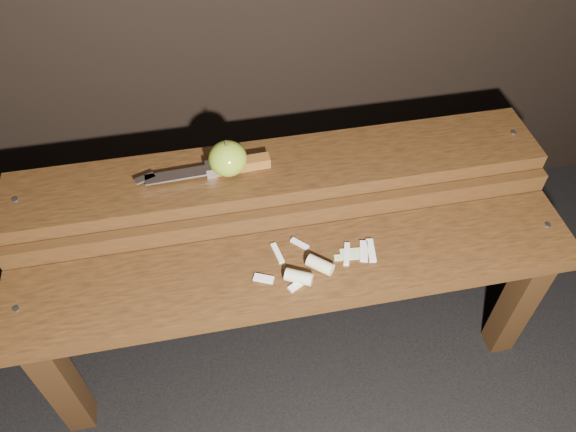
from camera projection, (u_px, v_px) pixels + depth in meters
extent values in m
plane|color=black|center=(292.00, 343.00, 1.51)|extent=(60.00, 60.00, 0.00)
cube|color=black|center=(61.00, 383.00, 1.23)|extent=(0.06, 0.06, 0.38)
cube|color=black|center=(517.00, 303.00, 1.37)|extent=(0.06, 0.06, 0.38)
cube|color=#3A210E|center=(298.00, 270.00, 1.18)|extent=(1.20, 0.20, 0.04)
cylinder|color=slate|center=(16.00, 309.00, 1.09)|extent=(0.01, 0.01, 0.00)
cylinder|color=slate|center=(548.00, 225.00, 1.23)|extent=(0.01, 0.01, 0.00)
cube|color=black|center=(65.00, 264.00, 1.40)|extent=(0.06, 0.06, 0.46)
cube|color=black|center=(472.00, 203.00, 1.53)|extent=(0.06, 0.06, 0.46)
cube|color=#3A210E|center=(288.00, 217.00, 1.22)|extent=(1.20, 0.02, 0.05)
cube|color=#3A210E|center=(279.00, 171.00, 1.26)|extent=(1.20, 0.18, 0.04)
cylinder|color=slate|center=(15.00, 200.00, 1.17)|extent=(0.01, 0.01, 0.00)
cylinder|color=slate|center=(513.00, 133.00, 1.31)|extent=(0.01, 0.01, 0.00)
ellipsoid|color=olive|center=(228.00, 159.00, 1.20)|extent=(0.08, 0.08, 0.07)
cylinder|color=#382314|center=(226.00, 143.00, 1.17)|extent=(0.01, 0.01, 0.01)
cube|color=brown|center=(243.00, 164.00, 1.23)|extent=(0.12, 0.03, 0.02)
cube|color=silver|center=(211.00, 170.00, 1.22)|extent=(0.02, 0.03, 0.03)
cube|color=silver|center=(176.00, 175.00, 1.20)|extent=(0.13, 0.04, 0.00)
cube|color=silver|center=(145.00, 178.00, 1.20)|extent=(0.05, 0.03, 0.00)
cube|color=beige|center=(298.00, 284.00, 1.12)|extent=(0.05, 0.03, 0.01)
cube|color=beige|center=(347.00, 254.00, 1.17)|extent=(0.03, 0.06, 0.01)
cube|color=beige|center=(371.00, 250.00, 1.18)|extent=(0.02, 0.06, 0.01)
cube|color=beige|center=(364.00, 251.00, 1.18)|extent=(0.03, 0.06, 0.01)
cube|color=beige|center=(277.00, 253.00, 1.18)|extent=(0.02, 0.05, 0.01)
cube|color=beige|center=(264.00, 279.00, 1.13)|extent=(0.04, 0.03, 0.01)
cube|color=beige|center=(300.00, 244.00, 1.19)|extent=(0.04, 0.04, 0.01)
cylinder|color=#C9BB8C|center=(320.00, 265.00, 1.14)|extent=(0.06, 0.06, 0.03)
cylinder|color=#C9BB8C|center=(299.00, 277.00, 1.12)|extent=(0.06, 0.05, 0.03)
cube|color=#BCC988|center=(355.00, 251.00, 1.18)|extent=(0.07, 0.02, 0.00)
cube|color=#BCC988|center=(350.00, 257.00, 1.17)|extent=(0.07, 0.02, 0.00)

